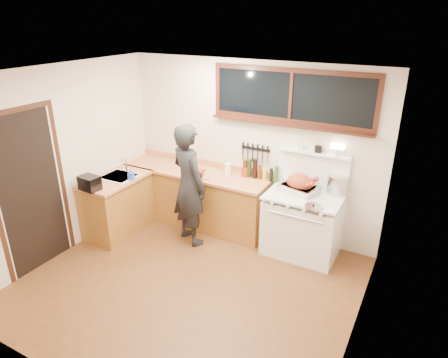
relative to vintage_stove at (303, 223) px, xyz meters
The scene contains 20 objects.
ground_plane 1.79m from the vintage_stove, 125.35° to the right, with size 4.00×3.50×0.02m, color #552F16.
room_shell 2.10m from the vintage_stove, 125.35° to the right, with size 4.10×3.60×2.65m.
counter_back 1.80m from the vintage_stove, behind, with size 2.44×0.64×1.00m.
counter_left 2.81m from the vintage_stove, 163.78° to the right, with size 0.64×1.09×0.90m.
sink_unit 2.80m from the vintage_stove, 165.18° to the right, with size 0.50×0.45×0.37m.
vintage_stove is the anchor object (origin of this frame).
back_window 1.67m from the vintage_stove, 142.45° to the left, with size 2.32×0.13×0.77m.
left_doorway 3.63m from the vintage_stove, 146.76° to the right, with size 0.02×1.04×2.17m.
knife_strip 1.27m from the vintage_stove, 160.46° to the left, with size 0.46×0.03×0.28m.
man 1.70m from the vintage_stove, 162.82° to the right, with size 0.78×0.66×1.81m.
soap_bottle 2.59m from the vintage_stove, 163.56° to the right, with size 0.08×0.09×0.17m.
toaster 3.03m from the vintage_stove, 154.86° to the right, with size 0.30×0.22×0.20m.
cutting_board 1.72m from the vintage_stove, behind, with size 0.46×0.41×0.14m.
roast_turkey 0.55m from the vintage_stove, 149.33° to the left, with size 0.56×0.47×0.26m.
stockpot 0.72m from the vintage_stove, 34.76° to the left, with size 0.34×0.34×0.27m.
saucepan 0.54m from the vintage_stove, 95.63° to the left, with size 0.17×0.28×0.11m.
pot_lid 0.58m from the vintage_stove, 55.94° to the right, with size 0.26×0.26×0.04m.
coffee_tin 1.15m from the vintage_stove, 168.44° to the left, with size 0.11×0.09×0.14m.
pitcher 1.38m from the vintage_stove, behind, with size 0.10×0.10×0.18m.
bottle_cluster 1.01m from the vintage_stove, 164.79° to the left, with size 0.57×0.07×0.30m.
Camera 1 is at (2.39, -3.44, 3.19)m, focal length 32.00 mm.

